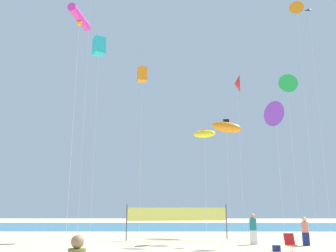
% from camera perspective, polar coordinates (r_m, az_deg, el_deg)
% --- Properties ---
extents(ocean_band, '(120.00, 20.00, 0.01)m').
position_cam_1_polar(ocean_band, '(44.35, -1.18, -15.92)').
color(ocean_band, teal).
rests_on(ocean_band, ground).
extents(beachgoer_coral_shirt, '(0.38, 0.38, 1.64)m').
position_cam_1_polar(beachgoer_coral_shirt, '(23.13, 21.36, -15.45)').
color(beachgoer_coral_shirt, navy).
rests_on(beachgoer_coral_shirt, ground).
extents(beachgoer_teal_shirt, '(0.42, 0.42, 1.82)m').
position_cam_1_polar(beachgoer_teal_shirt, '(22.88, 13.64, -15.75)').
color(beachgoer_teal_shirt, white).
rests_on(beachgoer_teal_shirt, ground).
extents(folding_beach_chair, '(0.52, 0.65, 0.89)m').
position_cam_1_polar(folding_beach_chair, '(19.81, 19.21, -17.35)').
color(folding_beach_chair, red).
rests_on(folding_beach_chair, ground).
extents(volleyball_net, '(7.13, 1.44, 2.40)m').
position_cam_1_polar(volleyball_net, '(25.60, 1.60, -14.32)').
color(volleyball_net, '#4C4C51').
rests_on(volleyball_net, ground).
extents(beach_handbag, '(0.38, 0.19, 0.30)m').
position_cam_1_polar(beach_handbag, '(19.75, 17.17, -18.41)').
color(beach_handbag, navy).
rests_on(beach_handbag, ground).
extents(kite_green_delta, '(1.37, 0.59, 11.31)m').
position_cam_1_polar(kite_green_delta, '(26.28, 18.78, 6.41)').
color(kite_green_delta, silver).
rests_on(kite_green_delta, ground).
extents(kite_magenta_tube, '(0.81, 2.35, 13.09)m').
position_cam_1_polar(kite_magenta_tube, '(21.77, -14.12, 16.59)').
color(kite_magenta_tube, silver).
rests_on(kite_magenta_tube, ground).
extents(kite_red_delta, '(0.63, 1.39, 12.31)m').
position_cam_1_polar(kite_red_delta, '(28.23, 11.14, 6.72)').
color(kite_red_delta, silver).
rests_on(kite_red_delta, ground).
extents(kite_orange_delta, '(1.39, 0.79, 21.03)m').
position_cam_1_polar(kite_orange_delta, '(36.73, 20.10, 17.40)').
color(kite_orange_delta, silver).
rests_on(kite_orange_delta, ground).
extents(kite_orange_box, '(0.90, 0.90, 13.50)m').
position_cam_1_polar(kite_orange_box, '(29.44, -4.23, 8.29)').
color(kite_orange_box, silver).
rests_on(kite_orange_box, ground).
extents(kite_yellow_inflatable, '(1.51, 0.73, 7.30)m').
position_cam_1_polar(kite_yellow_inflatable, '(23.25, 5.93, -1.29)').
color(kite_yellow_inflatable, silver).
rests_on(kite_yellow_inflatable, ground).
extents(kite_cyan_box, '(1.33, 1.33, 17.03)m').
position_cam_1_polar(kite_cyan_box, '(32.81, -11.12, 12.56)').
color(kite_cyan_box, silver).
rests_on(kite_cyan_box, ground).
extents(kite_black_diamond, '(0.55, 0.56, 19.09)m').
position_cam_1_polar(kite_black_diamond, '(34.03, 21.95, 16.23)').
color(kite_black_diamond, silver).
rests_on(kite_black_diamond, ground).
extents(kite_orange_inflatable, '(2.86, 1.65, 9.65)m').
position_cam_1_polar(kite_orange_inflatable, '(30.65, 9.45, -0.18)').
color(kite_orange_inflatable, silver).
rests_on(kite_orange_inflatable, ground).
extents(kite_violet_delta, '(1.13, 1.45, 8.40)m').
position_cam_1_polar(kite_violet_delta, '(21.99, 17.05, 1.86)').
color(kite_violet_delta, silver).
rests_on(kite_violet_delta, ground).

